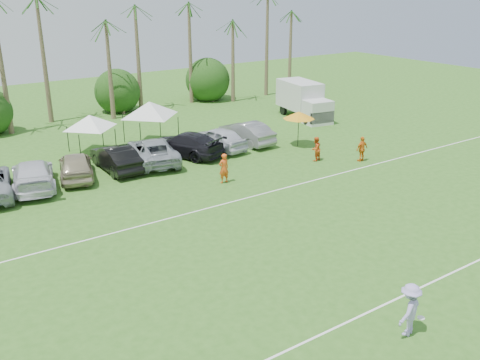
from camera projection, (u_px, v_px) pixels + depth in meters
ground at (398, 347)px, 18.41m from camera, size 120.00×120.00×0.00m
field_lines at (260, 255)px, 24.59m from camera, size 80.00×12.10×0.01m
palm_tree_4 at (0, 39)px, 43.06m from camera, size 2.40×2.40×8.90m
palm_tree_5 at (49, 26)px, 44.88m from camera, size 2.40×2.40×9.90m
palm_tree_6 at (94, 14)px, 46.70m from camera, size 2.40×2.40×10.90m
palm_tree_7 at (136, 2)px, 48.53m from camera, size 2.40×2.40×11.90m
palm_tree_8 at (186, 29)px, 52.08m from camera, size 2.40×2.40×8.90m
palm_tree_9 at (228, 18)px, 54.43m from camera, size 2.40×2.40×9.90m
palm_tree_10 at (267, 8)px, 56.78m from camera, size 2.40×2.40×10.90m
bush_tree_2 at (118, 93)px, 51.12m from camera, size 4.00×4.00×4.00m
bush_tree_3 at (208, 83)px, 56.42m from camera, size 4.00×4.00×4.00m
sideline_player_a at (224, 168)px, 33.14m from camera, size 0.69×0.46×1.90m
sideline_player_b at (316, 149)px, 37.28m from camera, size 0.97×0.83×1.72m
sideline_player_c at (362, 149)px, 37.19m from camera, size 1.05×0.46×1.78m
box_truck at (304, 99)px, 48.77m from camera, size 3.39×6.66×3.27m
canopy_tent_left at (89, 115)px, 38.32m from camera, size 4.10×4.10×3.32m
canopy_tent_right at (149, 102)px, 40.32m from camera, size 4.80×4.80×3.89m
market_umbrella at (299, 115)px, 40.13m from camera, size 2.42×2.42×2.69m
frisbee_player at (409, 310)px, 18.75m from camera, size 1.44×1.07×2.00m
parked_car_3 at (33, 175)px, 32.33m from camera, size 3.64×6.28×1.71m
parked_car_4 at (76, 165)px, 33.95m from camera, size 3.34×5.39×1.71m
parked_car_5 at (116, 158)px, 35.43m from camera, size 1.82×5.20×1.71m
parked_car_6 at (153, 151)px, 36.88m from camera, size 4.20×6.65×1.71m
parked_car_7 at (186, 144)px, 38.42m from camera, size 4.38×6.37×1.71m
parked_car_8 at (218, 138)px, 39.81m from camera, size 2.71×5.26×1.71m
parked_car_9 at (246, 132)px, 41.38m from camera, size 2.15×5.31×1.71m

